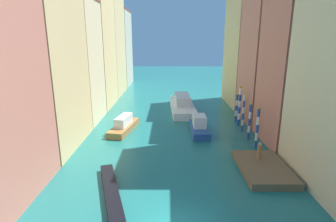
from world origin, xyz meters
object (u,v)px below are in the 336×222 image
object	(u,v)px
waterfront_dock	(264,168)
motorboat_1	(200,127)
mooring_pole_1	(250,121)
person_on_dock	(260,151)
gondola_black	(112,195)
mooring_pole_0	(258,127)
mooring_pole_4	(237,107)
mooring_pole_2	(244,112)
mooring_pole_3	(240,106)
motorboat_0	(124,125)
vaporetto_white	(183,105)

from	to	relation	value
waterfront_dock	motorboat_1	size ratio (longest dim) A/B	1.09
waterfront_dock	mooring_pole_1	size ratio (longest dim) A/B	1.49
person_on_dock	gondola_black	bearing A→B (deg)	-156.54
waterfront_dock	mooring_pole_1	xyz separation A→B (m)	(0.94, 7.74, 1.87)
mooring_pole_0	mooring_pole_4	xyz separation A→B (m)	(0.26, 9.51, -0.22)
person_on_dock	mooring_pole_2	xyz separation A→B (m)	(0.98, 9.16, 1.12)
mooring_pole_3	mooring_pole_1	bearing A→B (deg)	-91.73
mooring_pole_0	gondola_black	world-z (taller)	mooring_pole_0
mooring_pole_0	motorboat_1	world-z (taller)	mooring_pole_0
mooring_pole_4	motorboat_1	distance (m)	7.54
mooring_pole_2	mooring_pole_0	bearing A→B (deg)	-89.37
person_on_dock	mooring_pole_3	size ratio (longest dim) A/B	0.30
mooring_pole_3	mooring_pole_4	distance (m)	2.04
mooring_pole_1	mooring_pole_3	bearing A→B (deg)	88.27
mooring_pole_0	motorboat_0	xyz separation A→B (m)	(-14.55, 5.42, -1.59)
mooring_pole_3	mooring_pole_4	xyz separation A→B (m)	(0.15, 1.94, -0.62)
waterfront_dock	motorboat_0	xyz separation A→B (m)	(-13.57, 10.59, 0.39)
mooring_pole_4	motorboat_1	size ratio (longest dim) A/B	0.69
waterfront_dock	mooring_pole_1	world-z (taller)	mooring_pole_1
mooring_pole_2	mooring_pole_4	xyz separation A→B (m)	(0.32, 4.37, -0.40)
waterfront_dock	mooring_pole_2	xyz separation A→B (m)	(0.92, 10.32, 2.16)
mooring_pole_2	mooring_pole_4	distance (m)	4.40
person_on_dock	mooring_pole_1	world-z (taller)	mooring_pole_1
motorboat_0	motorboat_1	size ratio (longest dim) A/B	1.18
mooring_pole_1	person_on_dock	bearing A→B (deg)	-98.62
waterfront_dock	mooring_pole_4	size ratio (longest dim) A/B	1.58
person_on_dock	waterfront_dock	bearing A→B (deg)	-87.25
mooring_pole_1	gondola_black	world-z (taller)	mooring_pole_1
mooring_pole_0	gondola_black	xyz separation A→B (m)	(-13.07, -9.24, -2.04)
mooring_pole_3	vaporetto_white	bearing A→B (deg)	131.63
mooring_pole_0	motorboat_1	bearing A→B (deg)	139.00
person_on_dock	mooring_pole_1	size ratio (longest dim) A/B	0.37
person_on_dock	mooring_pole_3	bearing A→B (deg)	84.33
mooring_pole_2	mooring_pole_3	distance (m)	2.44
mooring_pole_2	gondola_black	bearing A→B (deg)	-132.14
mooring_pole_3	mooring_pole_4	size ratio (longest dim) A/B	1.31
mooring_pole_3	mooring_pole_0	bearing A→B (deg)	-90.86
waterfront_dock	vaporetto_white	bearing A→B (deg)	105.92
vaporetto_white	motorboat_1	distance (m)	10.86
person_on_dock	mooring_pole_2	distance (m)	9.28
mooring_pole_1	vaporetto_white	world-z (taller)	mooring_pole_1
mooring_pole_1	mooring_pole_2	world-z (taller)	mooring_pole_2
waterfront_dock	mooring_pole_2	world-z (taller)	mooring_pole_2
motorboat_0	mooring_pole_4	bearing A→B (deg)	15.46
mooring_pole_3	gondola_black	world-z (taller)	mooring_pole_3
mooring_pole_0	mooring_pole_2	xyz separation A→B (m)	(-0.06, 5.15, 0.18)
mooring_pole_1	motorboat_0	bearing A→B (deg)	168.90
mooring_pole_4	mooring_pole_1	bearing A→B (deg)	-92.46
person_on_dock	mooring_pole_4	world-z (taller)	mooring_pole_4
mooring_pole_3	gondola_black	distance (m)	21.51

